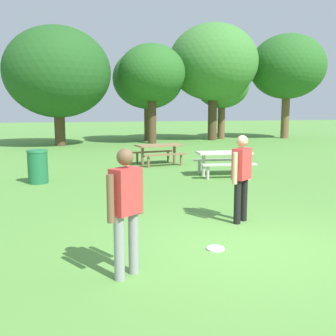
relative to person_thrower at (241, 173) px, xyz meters
name	(u,v)px	position (x,y,z in m)	size (l,w,h in m)	color
ground_plane	(248,246)	(-0.48, -1.25, -0.94)	(120.00, 120.00, 0.00)	#568E3D
person_thrower	(241,173)	(0.00, 0.00, 0.00)	(0.51, 0.40, 1.64)	black
person_catcher	(126,204)	(-2.49, -1.82, 0.00)	(0.51, 0.40, 1.64)	gray
frisbee	(216,248)	(-1.02, -1.23, -0.93)	(0.28, 0.28, 0.03)	white
picnic_table_near	(224,158)	(1.86, 4.91, -0.38)	(1.88, 1.64, 0.77)	beige
picnic_table_far	(159,150)	(0.53, 7.96, -0.38)	(1.89, 1.66, 0.77)	olive
trash_can_further_along	(38,167)	(-3.78, 5.21, -0.46)	(0.59, 0.59, 0.96)	#1E663D
tree_tall_left	(58,73)	(-2.93, 17.09, 3.19)	(5.97, 5.97, 6.69)	#4C3823
tree_broad_center	(152,73)	(2.55, 17.17, 3.28)	(4.04, 4.04, 5.98)	#4C3823
tree_far_right	(148,79)	(2.85, 19.43, 3.11)	(4.65, 4.65, 6.06)	brown
tree_slender_mid	(213,63)	(7.13, 18.62, 4.21)	(5.93, 5.93, 7.70)	#4C3823
tree_back_left	(222,85)	(8.16, 19.42, 2.78)	(3.77, 3.77, 5.37)	brown
tree_back_right	(287,67)	(12.86, 18.75, 4.10)	(5.33, 5.33, 7.34)	brown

